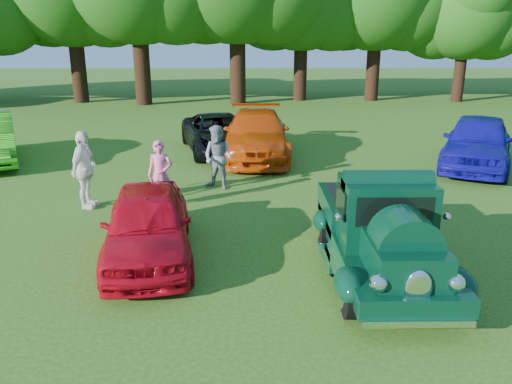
{
  "coord_description": "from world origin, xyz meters",
  "views": [
    {
      "loc": [
        -0.74,
        -8.46,
        4.04
      ],
      "look_at": [
        -0.65,
        0.97,
        1.1
      ],
      "focal_mm": 35.0,
      "sensor_mm": 36.0,
      "label": 1
    }
  ],
  "objects_px": {
    "spectator_grey": "(218,158)",
    "back_car_black": "(219,134)",
    "hero_pickup": "(380,232)",
    "spectator_white": "(85,170)",
    "spectator_pink": "(160,175)",
    "back_car_blue": "(477,142)",
    "red_convertible": "(148,224)",
    "back_car_orange": "(256,134)"
  },
  "relations": [
    {
      "from": "spectator_grey",
      "to": "back_car_black",
      "type": "bearing_deg",
      "value": 121.51
    },
    {
      "from": "hero_pickup",
      "to": "back_car_black",
      "type": "bearing_deg",
      "value": 109.31
    },
    {
      "from": "back_car_black",
      "to": "spectator_white",
      "type": "xyz_separation_m",
      "value": [
        -2.9,
        -6.15,
        0.27
      ]
    },
    {
      "from": "spectator_pink",
      "to": "spectator_white",
      "type": "bearing_deg",
      "value": 176.79
    },
    {
      "from": "back_car_blue",
      "to": "spectator_grey",
      "type": "bearing_deg",
      "value": -138.31
    },
    {
      "from": "red_convertible",
      "to": "spectator_pink",
      "type": "height_order",
      "value": "spectator_pink"
    },
    {
      "from": "red_convertible",
      "to": "spectator_white",
      "type": "distance_m",
      "value": 3.6
    },
    {
      "from": "back_car_blue",
      "to": "back_car_black",
      "type": "bearing_deg",
      "value": -169.3
    },
    {
      "from": "back_car_blue",
      "to": "spectator_pink",
      "type": "relative_size",
      "value": 2.95
    },
    {
      "from": "red_convertible",
      "to": "spectator_pink",
      "type": "distance_m",
      "value": 2.92
    },
    {
      "from": "back_car_black",
      "to": "spectator_white",
      "type": "bearing_deg",
      "value": -129.53
    },
    {
      "from": "hero_pickup",
      "to": "back_car_orange",
      "type": "relative_size",
      "value": 0.83
    },
    {
      "from": "hero_pickup",
      "to": "back_car_blue",
      "type": "xyz_separation_m",
      "value": [
        4.95,
        7.42,
        0.07
      ]
    },
    {
      "from": "hero_pickup",
      "to": "spectator_white",
      "type": "xyz_separation_m",
      "value": [
        -6.31,
        3.59,
        0.19
      ]
    },
    {
      "from": "red_convertible",
      "to": "spectator_grey",
      "type": "height_order",
      "value": "spectator_grey"
    },
    {
      "from": "back_car_blue",
      "to": "spectator_grey",
      "type": "distance_m",
      "value": 8.42
    },
    {
      "from": "spectator_grey",
      "to": "spectator_white",
      "type": "height_order",
      "value": "spectator_white"
    },
    {
      "from": "back_car_orange",
      "to": "back_car_black",
      "type": "bearing_deg",
      "value": 151.43
    },
    {
      "from": "red_convertible",
      "to": "back_car_black",
      "type": "relative_size",
      "value": 0.8
    },
    {
      "from": "back_car_orange",
      "to": "back_car_blue",
      "type": "bearing_deg",
      "value": -12.11
    },
    {
      "from": "back_car_blue",
      "to": "spectator_white",
      "type": "xyz_separation_m",
      "value": [
        -11.26,
        -3.83,
        0.12
      ]
    },
    {
      "from": "red_convertible",
      "to": "back_car_orange",
      "type": "xyz_separation_m",
      "value": [
        2.14,
        8.32,
        0.12
      ]
    },
    {
      "from": "spectator_white",
      "to": "back_car_black",
      "type": "bearing_deg",
      "value": -17.4
    },
    {
      "from": "back_car_orange",
      "to": "spectator_white",
      "type": "height_order",
      "value": "spectator_white"
    },
    {
      "from": "hero_pickup",
      "to": "red_convertible",
      "type": "xyz_separation_m",
      "value": [
        -4.22,
        0.68,
        -0.09
      ]
    },
    {
      "from": "spectator_pink",
      "to": "spectator_white",
      "type": "xyz_separation_m",
      "value": [
        -1.83,
        0.01,
        0.12
      ]
    },
    {
      "from": "back_car_orange",
      "to": "spectator_grey",
      "type": "xyz_separation_m",
      "value": [
        -1.09,
        -3.83,
        0.09
      ]
    },
    {
      "from": "back_car_blue",
      "to": "spectator_pink",
      "type": "height_order",
      "value": "back_car_blue"
    },
    {
      "from": "red_convertible",
      "to": "spectator_white",
      "type": "relative_size",
      "value": 2.07
    },
    {
      "from": "hero_pickup",
      "to": "red_convertible",
      "type": "relative_size",
      "value": 1.15
    },
    {
      "from": "back_car_black",
      "to": "hero_pickup",
      "type": "bearing_deg",
      "value": -84.99
    },
    {
      "from": "red_convertible",
      "to": "back_car_blue",
      "type": "xyz_separation_m",
      "value": [
        9.17,
        6.74,
        0.17
      ]
    },
    {
      "from": "red_convertible",
      "to": "back_car_orange",
      "type": "height_order",
      "value": "back_car_orange"
    },
    {
      "from": "back_car_orange",
      "to": "spectator_white",
      "type": "distance_m",
      "value": 6.87
    },
    {
      "from": "hero_pickup",
      "to": "spectator_grey",
      "type": "xyz_separation_m",
      "value": [
        -3.17,
        5.17,
        0.11
      ]
    },
    {
      "from": "spectator_pink",
      "to": "spectator_grey",
      "type": "xyz_separation_m",
      "value": [
        1.3,
        1.59,
        0.04
      ]
    },
    {
      "from": "back_car_black",
      "to": "spectator_grey",
      "type": "xyz_separation_m",
      "value": [
        0.24,
        -4.57,
        0.2
      ]
    },
    {
      "from": "spectator_pink",
      "to": "hero_pickup",
      "type": "bearing_deg",
      "value": -41.59
    },
    {
      "from": "back_car_black",
      "to": "spectator_pink",
      "type": "bearing_deg",
      "value": -114.12
    },
    {
      "from": "back_car_black",
      "to": "spectator_grey",
      "type": "bearing_deg",
      "value": -101.3
    },
    {
      "from": "back_car_black",
      "to": "back_car_orange",
      "type": "distance_m",
      "value": 1.52
    },
    {
      "from": "red_convertible",
      "to": "back_car_blue",
      "type": "bearing_deg",
      "value": 27.15
    }
  ]
}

